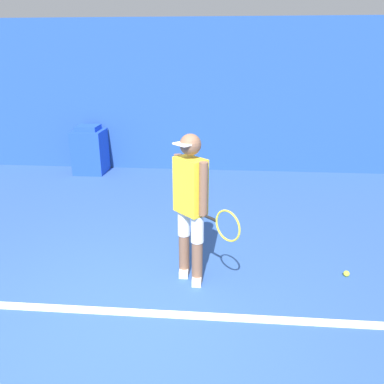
# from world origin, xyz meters

# --- Properties ---
(ground_plane) EXTENTS (24.00, 24.00, 0.00)m
(ground_plane) POSITION_xyz_m (0.00, 0.00, 0.00)
(ground_plane) COLOR #2D5193
(back_wall) EXTENTS (24.00, 0.10, 3.07)m
(back_wall) POSITION_xyz_m (0.00, 5.20, 1.54)
(back_wall) COLOR #234C99
(back_wall) RESTS_ON ground_plane
(court_baseline) EXTENTS (21.60, 0.10, 0.01)m
(court_baseline) POSITION_xyz_m (0.00, 0.24, 0.01)
(court_baseline) COLOR white
(court_baseline) RESTS_ON ground_plane
(tennis_player) EXTENTS (0.71, 0.69, 1.65)m
(tennis_player) POSITION_xyz_m (0.48, 0.90, 0.92)
(tennis_player) COLOR brown
(tennis_player) RESTS_ON ground_plane
(tennis_ball) EXTENTS (0.07, 0.07, 0.07)m
(tennis_ball) POSITION_xyz_m (2.24, 1.08, 0.03)
(tennis_ball) COLOR #D1E533
(tennis_ball) RESTS_ON ground_plane
(covered_chair) EXTENTS (0.62, 0.64, 1.00)m
(covered_chair) POSITION_xyz_m (-2.00, 4.78, 0.48)
(covered_chair) COLOR blue
(covered_chair) RESTS_ON ground_plane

